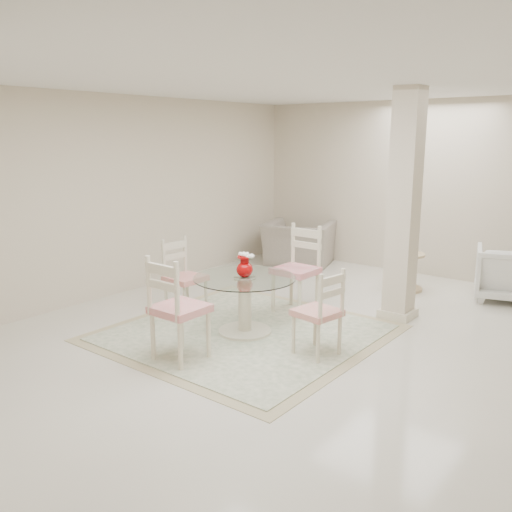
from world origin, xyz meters
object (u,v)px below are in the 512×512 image
Objects in this scene: dining_chair_south at (174,302)px; side_table at (405,273)px; red_vase at (245,266)px; dining_chair_west at (182,271)px; dining_chair_north at (299,262)px; recliner_taupe at (298,243)px; column at (404,207)px; armchair_white at (507,274)px; dining_table at (245,305)px; dining_chair_east at (322,307)px.

dining_chair_south reaches higher than side_table.
dining_chair_west is (-1.02, 0.03, -0.23)m from red_vase.
dining_chair_north is 2.05m from dining_chair_south.
dining_chair_north reaches higher than recliner_taupe.
dining_chair_west is (-2.12, -1.55, -0.80)m from column.
dining_chair_west is 0.89× the size of dining_chair_south.
armchair_white is at bearing -40.49° from dining_chair_west.
dining_chair_north reaches higher than armchair_white.
column reaches higher than recliner_taupe.
recliner_taupe is (-1.41, 3.16, 0.03)m from dining_table.
armchair_white is at bearing -115.07° from dining_chair_south.
dining_chair_north is 1.45m from dining_chair_west.
column is 2.03m from armchair_white.
dining_chair_west is 4.30m from armchair_white.
dining_chair_north is at bearing 88.40° from red_vase.
dining_chair_west is at bearing 79.26° from recliner_taupe.
side_table is at bearing -100.49° from dining_chair_south.
recliner_taupe reaches higher than dining_table.
armchair_white is at bearing 48.70° from dining_chair_north.
dining_table is 1.42× the size of armchair_white.
column is 2.26× the size of dining_chair_north.
side_table is (0.68, 2.77, -0.53)m from red_vase.
armchair_white is at bearing 58.43° from red_vase.
armchair_white is at bearing 173.24° from dining_chair_east.
dining_chair_east reaches higher than red_vase.
dining_table is 0.94× the size of dining_chair_north.
dining_table is 4.07× the size of red_vase.
side_table is at bearing 0.37° from armchair_white.
dining_chair_west is at bearing 178.40° from red_vase.
recliner_taupe is (-2.51, 1.57, -0.99)m from column.
dining_chair_south is 4.62m from armchair_white.
recliner_taupe reaches higher than armchair_white.
column is 3.12m from recliner_taupe.
dining_chair_north is at bearing -127.91° from dining_chair_east.
armchair_white is (2.95, 3.12, -0.19)m from dining_chair_west.
column is 2.18m from dining_table.
dining_chair_north is 2.87m from armchair_white.
dining_chair_north is 1.90m from side_table.
dining_table is 3.70m from armchair_white.
dining_chair_east is at bearing -2.19° from dining_table.
column is 9.79× the size of red_vase.
recliner_taupe is 2.07× the size of side_table.
red_vase is at bearing -124.91° from column.
side_table is (2.09, -0.39, -0.11)m from recliner_taupe.
column is 2.40× the size of dining_table.
side_table is (0.65, 1.74, -0.38)m from dining_chair_north.
dining_table is at bearing -91.03° from dining_chair_north.
column reaches higher than side_table.
dining_chair_east is (1.01, -0.04, 0.19)m from dining_table.
armchair_white is (1.94, 3.15, 0.03)m from dining_table.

